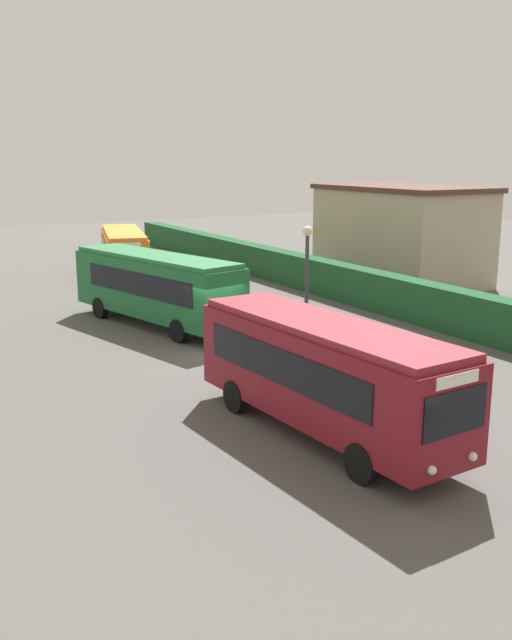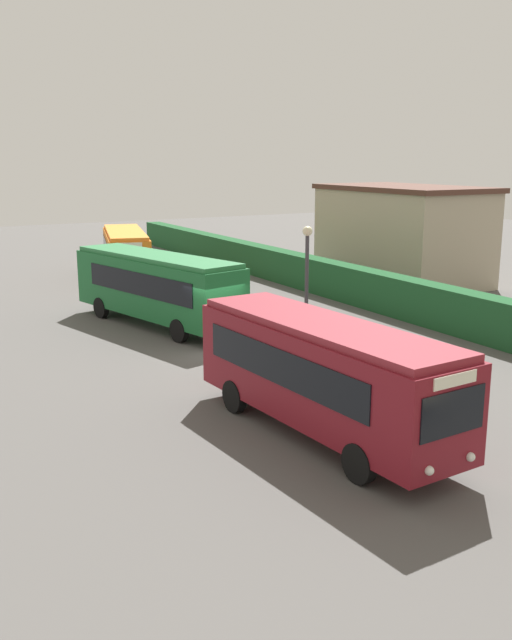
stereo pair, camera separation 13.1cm
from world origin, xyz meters
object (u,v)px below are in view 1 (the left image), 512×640
(bus_maroon, at_px, (324,371))
(lamppost, at_px, (307,278))
(bus_orange, at_px, (124,250))
(bus_green, at_px, (156,285))

(bus_maroon, xyz_separation_m, lamppost, (-6.05, 3.36, 1.39))
(bus_orange, bearing_deg, lamppost, 13.53)
(lamppost, bearing_deg, bus_orange, 178.80)
(bus_orange, relative_size, lamppost, 1.83)
(bus_orange, xyz_separation_m, bus_maroon, (27.92, -3.81, 0.12))
(bus_green, xyz_separation_m, lamppost, (8.46, 2.62, 1.36))
(bus_orange, distance_m, bus_green, 13.76)
(bus_maroon, bearing_deg, bus_green, 173.05)
(lamppost, bearing_deg, bus_maroon, -29.04)
(bus_orange, bearing_deg, bus_green, 1.82)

